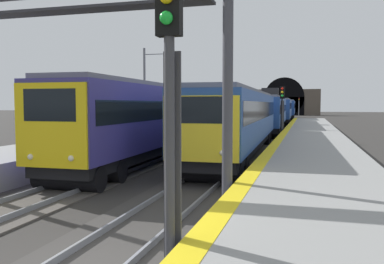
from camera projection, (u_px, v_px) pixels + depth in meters
name	position (u px, v px, depth m)	size (l,w,h in m)	color
platform_right_edge_strip	(208.00, 228.00, 6.90)	(112.00, 0.50, 0.01)	yellow
train_main_approaching	(277.00, 110.00, 53.82)	(81.87, 3.32, 4.77)	#264C99
train_adjacent_platform	(227.00, 111.00, 44.03)	(63.63, 3.08, 5.05)	navy
railway_signal_near	(170.00, 102.00, 6.25)	(0.39, 0.38, 5.16)	#38383D
railway_signal_mid	(282.00, 107.00, 34.59)	(0.39, 0.38, 4.57)	#38383D
railway_signal_far	(299.00, 105.00, 104.79)	(0.39, 0.38, 4.66)	#4C4C54
overhead_signal_gantry	(90.00, 38.00, 11.78)	(0.70, 8.31, 6.60)	#3F3F47
tunnel_portal	(284.00, 102.00, 112.72)	(3.10, 18.98, 10.63)	#51473D
catenary_mast_near	(145.00, 91.00, 39.02)	(0.22, 1.99, 8.35)	#595B60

